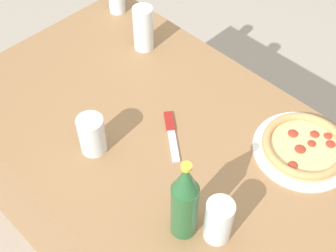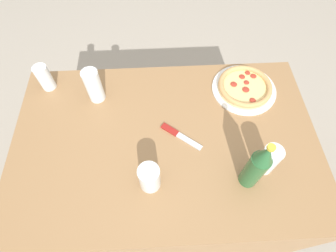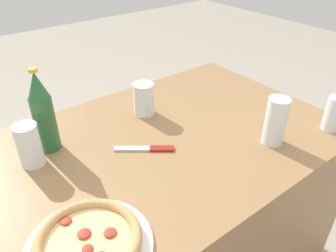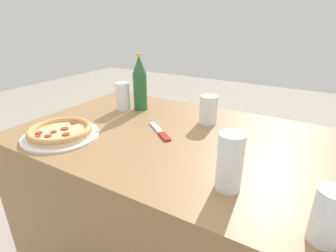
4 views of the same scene
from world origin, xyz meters
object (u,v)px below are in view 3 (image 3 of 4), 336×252
Objects in this scene: glass_red_wine at (30,147)px; glass_orange_juice at (144,100)px; knife at (147,149)px; glass_cola at (334,114)px; glass_mango_juice at (275,124)px; beer_bottle at (43,113)px; pizza_margherita at (89,242)px.

glass_red_wine is 0.42m from glass_orange_juice.
glass_orange_juice is (-0.42, -0.04, -0.00)m from glass_red_wine.
glass_red_wine reaches higher than knife.
glass_red_wine is 0.97m from glass_cola.
glass_mango_juice is 0.71m from beer_bottle.
glass_orange_juice is at bearing -174.25° from glass_red_wine.
glass_orange_juice reaches higher than pizza_margherita.
glass_red_wine is at bearing 5.75° from glass_orange_juice.
glass_orange_juice is (-0.42, -0.41, 0.04)m from pizza_margherita.
glass_cola reaches higher than knife.
pizza_margherita is 1.80× the size of glass_mango_juice.
pizza_margherita is 2.35× the size of glass_cola.
glass_cola is (-0.87, 0.43, -0.00)m from glass_red_wine.
glass_cola is at bearing 175.72° from pizza_margherita.
knife is at bearing -144.22° from pizza_margherita.
glass_red_wine reaches higher than glass_cola.
beer_bottle is at bearing -146.34° from glass_red_wine.
glass_cola is 0.65m from glass_orange_juice.
beer_bottle is 1.65× the size of knife.
glass_orange_juice is 0.36m from beer_bottle.
glass_mango_juice is (-0.65, -0.01, 0.05)m from pizza_margherita.
knife is (0.56, -0.28, -0.05)m from glass_cola.
beer_bottle is at bearing -0.58° from glass_orange_juice.
knife is (-0.23, 0.19, -0.12)m from beer_bottle.
glass_cola is at bearing 153.24° from knife.
beer_bottle is (-0.07, -0.05, 0.07)m from glass_red_wine.
pizza_margherita is at bearing 80.23° from beer_bottle.
pizza_margherita is 0.43m from beer_bottle.
glass_mango_juice reaches higher than knife.
knife is at bearing -31.74° from glass_mango_juice.
glass_cola reaches higher than pizza_margherita.
glass_cola is 0.93m from beer_bottle.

